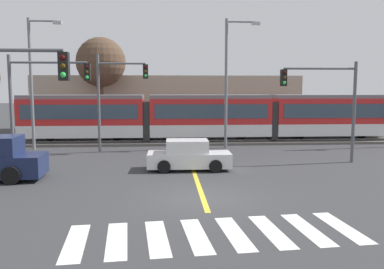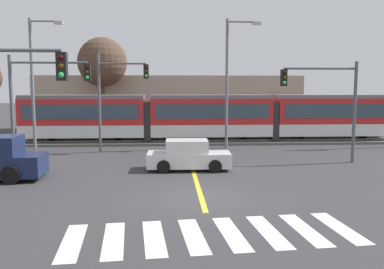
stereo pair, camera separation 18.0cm
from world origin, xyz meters
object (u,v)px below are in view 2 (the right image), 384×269
traffic_light_far_left (116,90)px  bare_tree_west (102,62)px  traffic_light_mid_left (39,92)px  street_lamp_west (35,76)px  street_lamp_centre (230,75)px  traffic_light_mid_right (328,95)px  light_rail_tram (211,115)px  sedan_crossing (189,156)px

traffic_light_far_left → bare_tree_west: bare_tree_west is taller
traffic_light_mid_left → traffic_light_far_left: 5.54m
traffic_light_far_left → street_lamp_west: size_ratio=0.72×
traffic_light_far_left → street_lamp_west: bearing=165.8°
street_lamp_centre → traffic_light_mid_right: bearing=-52.4°
traffic_light_far_left → bare_tree_west: bearing=103.6°
light_rail_tram → sedan_crossing: light_rail_tram is taller
light_rail_tram → traffic_light_mid_left: size_ratio=4.79×
traffic_light_mid_left → traffic_light_far_left: bearing=51.9°
traffic_light_far_left → street_lamp_west: (-5.42, 1.37, 0.89)m
traffic_light_mid_left → street_lamp_west: (-2.00, 5.73, 0.99)m
traffic_light_mid_left → street_lamp_west: bearing=109.3°
sedan_crossing → street_lamp_west: (-9.79, 7.34, 4.22)m
traffic_light_mid_right → sedan_crossing: bearing=-169.5°
traffic_light_mid_left → street_lamp_west: size_ratio=0.67×
street_lamp_west → bare_tree_west: (3.17, 7.93, 1.38)m
light_rail_tram → street_lamp_west: 12.69m
light_rail_tram → traffic_light_mid_right: 10.64m
traffic_light_far_left → street_lamp_centre: bearing=9.9°
traffic_light_mid_left → street_lamp_centre: (10.98, 5.68, 1.05)m
bare_tree_west → sedan_crossing: bearing=-66.6°
traffic_light_mid_right → street_lamp_west: street_lamp_west is taller
sedan_crossing → traffic_light_mid_right: bearing=10.5°
street_lamp_west → traffic_light_far_left: bearing=-14.2°
sedan_crossing → traffic_light_mid_right: (7.71, 1.43, 3.04)m
light_rail_tram → street_lamp_west: size_ratio=3.23×
street_lamp_west → street_lamp_centre: street_lamp_centre is taller
light_rail_tram → street_lamp_west: bearing=-165.8°
traffic_light_mid_right → traffic_light_mid_left: bearing=179.3°
light_rail_tram → traffic_light_mid_left: bearing=-138.7°
light_rail_tram → traffic_light_far_left: size_ratio=4.48×
traffic_light_mid_right → bare_tree_west: size_ratio=0.66×
bare_tree_west → traffic_light_mid_left: bearing=-94.9°
sedan_crossing → traffic_light_mid_left: size_ratio=0.72×
light_rail_tram → street_lamp_west: (-11.98, -3.04, 2.87)m
street_lamp_centre → sedan_crossing: bearing=-113.7°
street_lamp_west → traffic_light_mid_left: bearing=-70.7°
sedan_crossing → bare_tree_west: bare_tree_west is taller
sedan_crossing → traffic_light_mid_right: 8.41m
sedan_crossing → street_lamp_centre: 9.03m
traffic_light_mid_right → bare_tree_west: 20.08m
street_lamp_centre → traffic_light_far_left: bearing=-170.1°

